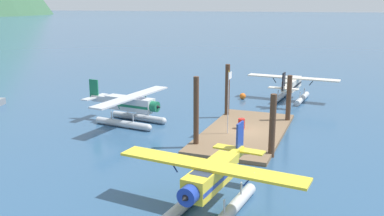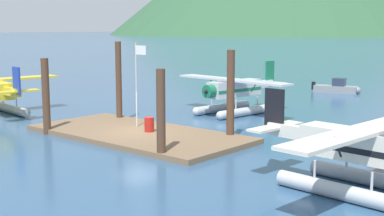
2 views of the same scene
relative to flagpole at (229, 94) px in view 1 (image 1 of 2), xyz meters
name	(u,v)px [view 1 (image 1 of 2)]	position (x,y,z in m)	size (l,w,h in m)	color
ground_plane	(244,134)	(1.16, -1.13, -3.63)	(1200.00, 1200.00, 0.00)	#2D5175
dock_platform	(244,132)	(1.16, -1.13, -3.48)	(13.81, 6.51, 0.30)	brown
piling_near_left	(272,126)	(-3.61, -4.30, -1.29)	(0.46, 0.46, 4.68)	#4C3323
piling_near_right	(289,99)	(5.98, -4.09, -1.38)	(0.45, 0.45, 4.52)	#4C3323
piling_far_left	(196,113)	(-3.55, 1.55, -0.85)	(0.41, 0.41, 5.57)	#4C3323
piling_far_right	(227,91)	(5.91, 1.80, -1.01)	(0.46, 0.46, 5.25)	#4C3323
flagpole	(229,94)	(0.00, 0.00, 0.00)	(0.95, 0.10, 5.29)	silver
fuel_drum	(241,124)	(1.72, -0.72, -2.89)	(0.62, 0.62, 0.88)	#AD1E19
mooring_buoy	(243,96)	(14.41, 2.33, -3.27)	(0.74, 0.74, 0.74)	orange
seaplane_silver_bow_centre	(130,107)	(0.53, 9.53, -2.06)	(10.49, 7.95, 3.84)	#B7BABF
seaplane_yellow_port_aft	(211,182)	(-12.86, -2.74, -2.06)	(7.95, 10.49, 3.84)	#B7BABF
seaplane_cream_stbd_aft	(292,87)	(15.86, -3.05, -2.06)	(7.97, 10.48, 3.84)	#B7BABF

